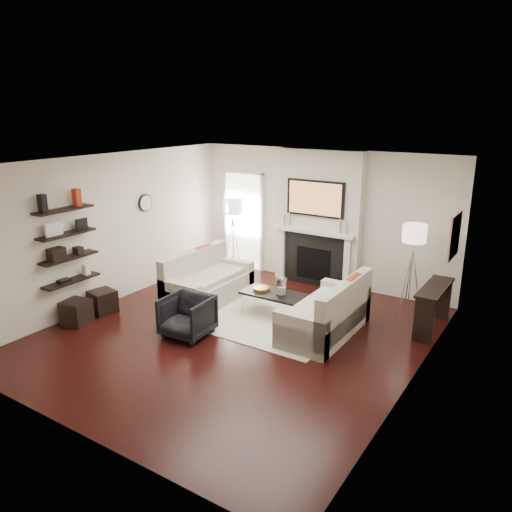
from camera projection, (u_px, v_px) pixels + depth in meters
The scene contains 71 objects.
room_envelope at pixel (235, 253), 7.54m from camera, with size 6.00×6.00×6.00m.
chimney_breast at pixel (318, 219), 9.86m from camera, with size 1.80×0.25×2.70m, color silver.
fireplace_surround at pixel (314, 260), 9.99m from camera, with size 1.30×0.02×1.04m, color black.
firebox at pixel (314, 264), 10.00m from camera, with size 0.75×0.02×0.65m, color black.
mantel_pilaster_l at pixel (282, 254), 10.33m from camera, with size 0.12×0.08×1.10m, color white.
mantel_pilaster_r at pixel (347, 265), 9.58m from camera, with size 0.12×0.08×1.10m, color white.
mantel_shelf at pixel (314, 232), 9.77m from camera, with size 1.70×0.18×0.07m, color white.
tv_body at pixel (315, 198), 9.61m from camera, with size 1.20×0.06×0.70m, color black.
tv_screen at pixel (315, 199), 9.58m from camera, with size 1.10×0.01×0.62m, color #BF723F.
candlestick_l_tall at pixel (290, 219), 10.02m from camera, with size 0.04×0.04×0.30m, color silver.
candlestick_l_short at pixel (284, 220), 10.09m from camera, with size 0.04×0.04×0.24m, color silver.
candlestick_r_tall at pixel (340, 226), 9.44m from camera, with size 0.04×0.04×0.30m, color silver.
candlestick_r_short at pixel (347, 228), 9.39m from camera, with size 0.04×0.04×0.24m, color silver.
hallway_panel at pixel (244, 221), 10.99m from camera, with size 0.90×0.02×2.10m, color white.
door_trim_l at pixel (226, 219), 11.22m from camera, with size 0.06×0.06×2.16m, color white.
door_trim_r at pixel (262, 224), 10.72m from camera, with size 0.06×0.06×2.16m, color white.
door_trim_top at pixel (243, 172), 10.66m from camera, with size 1.02×0.06×0.06m, color white.
rug at pixel (265, 318), 8.51m from camera, with size 2.60×2.00×0.01m, color #EBE6C0.
loveseat_left_base at pixel (209, 290), 9.25m from camera, with size 0.85×1.80×0.42m, color beige.
loveseat_left_back at pixel (194, 271), 9.33m from camera, with size 0.18×1.80×0.80m, color beige.
loveseat_left_arm_n at pixel (180, 299), 8.57m from camera, with size 0.85×0.18×0.60m, color beige.
loveseat_left_arm_s at pixel (234, 274), 9.88m from camera, with size 0.85×0.18×0.60m, color beige.
loveseat_left_cushion at pixel (211, 277), 9.15m from camera, with size 0.63×1.44×0.10m, color beige.
pillow_left_orange at pixel (204, 257), 9.52m from camera, with size 0.10×0.42×0.42m, color #A02B13.
pillow_left_charcoal at pixel (183, 265), 9.04m from camera, with size 0.10×0.40×0.40m, color black.
loveseat_right_base at pixel (324, 321), 7.90m from camera, with size 0.85×1.80×0.42m, color beige.
loveseat_right_back at pixel (345, 307), 7.64m from camera, with size 0.18×1.80×0.80m, color beige.
loveseat_right_arm_n at pixel (301, 335), 7.23m from camera, with size 0.85×0.18×0.60m, color beige.
loveseat_right_arm_s at pixel (345, 300), 8.53m from camera, with size 0.85×0.18×0.60m, color beige.
loveseat_right_cushion at pixel (322, 305), 7.86m from camera, with size 0.63×1.44×0.10m, color beige.
pillow_right_orange at pixel (353, 289), 7.82m from camera, with size 0.10×0.42×0.42m, color #A02B13.
pillow_right_charcoal at pixel (338, 301), 7.34m from camera, with size 0.10×0.40×0.40m, color black.
coffee_table at pixel (274, 294), 8.53m from camera, with size 1.10×0.55×0.04m, color black.
coffee_leg_nw at pixel (242, 303), 8.67m from camera, with size 0.02×0.02×0.38m, color silver.
coffee_leg_ne at pixel (293, 316), 8.15m from camera, with size 0.02×0.02×0.38m, color silver.
coffee_leg_sw at pixel (256, 296), 9.02m from camera, with size 0.02×0.02×0.38m, color silver.
coffee_leg_se at pixel (305, 307), 8.51m from camera, with size 0.02×0.02×0.38m, color silver.
hurricane_glass at pixel (281, 287), 8.40m from camera, with size 0.18×0.18×0.32m, color white.
hurricane_candle at pixel (281, 290), 8.42m from camera, with size 0.09×0.09×0.14m, color white.
copper_bowl at pixel (261, 289), 8.64m from camera, with size 0.28×0.28×0.05m, color #C47920.
armchair at pixel (187, 314), 7.79m from camera, with size 0.70×0.65×0.72m, color black.
lamp_left_post at pixel (233, 245), 10.78m from camera, with size 0.02×0.02×1.20m, color silver.
lamp_left_shade at pixel (233, 207), 10.53m from camera, with size 0.40×0.40×0.30m, color white.
lamp_left_leg_a at pixel (237, 246), 10.72m from camera, with size 0.02×0.02×1.25m, color silver.
lamp_left_leg_b at pixel (234, 244), 10.88m from camera, with size 0.02×0.02×1.25m, color silver.
lamp_left_leg_c at pixel (228, 246), 10.73m from camera, with size 0.02×0.02×1.25m, color silver.
lamp_right_post at pixel (410, 281), 8.55m from camera, with size 0.02×0.02×1.20m, color silver.
lamp_right_shade at pixel (415, 233), 8.31m from camera, with size 0.40×0.40×0.30m, color white.
lamp_right_leg_a at pixel (417, 282), 8.49m from camera, with size 0.02×0.02×1.25m, color silver.
lamp_right_leg_b at pixel (409, 279), 8.66m from camera, with size 0.02×0.02×1.25m, color silver.
lamp_right_leg_c at pixel (405, 282), 8.50m from camera, with size 0.02×0.02×1.25m, color silver.
console_top at pixel (435, 288), 7.88m from camera, with size 0.35×1.20×0.04m, color black.
console_leg_n at pixel (424, 321), 7.54m from camera, with size 0.30×0.04×0.71m, color black.
console_leg_s at pixel (441, 299), 8.43m from camera, with size 0.30×0.04×0.71m, color black.
wall_art at pixel (455, 236), 7.72m from camera, with size 0.03×0.70×0.70m, color tan.
shelf_bottom at pixel (72, 281), 8.28m from camera, with size 0.25×1.00×0.04m, color black.
shelf_lower at pixel (69, 258), 8.17m from camera, with size 0.25×1.00×0.04m, color black.
shelf_upper at pixel (66, 234), 8.05m from camera, with size 0.25×1.00×0.04m, color black.
shelf_top at pixel (64, 210), 7.94m from camera, with size 0.25×1.00×0.04m, color black.
decor_magfile_a at pixel (42, 203), 7.60m from camera, with size 0.12×0.10×0.28m, color black.
decor_magfile_b at pixel (77, 197), 8.11m from camera, with size 0.12×0.10×0.28m, color #A02B13.
decor_frame_a at pixel (54, 229), 7.84m from camera, with size 0.04×0.30×0.22m, color white.
decor_frame_b at pixel (82, 224), 8.27m from camera, with size 0.04×0.22×0.18m, color black.
decor_wine_rack at pixel (56, 254), 7.96m from camera, with size 0.18×0.25×0.20m, color black.
decor_box_small at pixel (78, 250), 8.30m from camera, with size 0.15×0.12×0.12m, color black.
decor_books at pixel (64, 281), 8.15m from camera, with size 0.14×0.20×0.05m, color black.
decor_box_tall at pixel (86, 270), 8.50m from camera, with size 0.10×0.10×0.18m, color white.
clock_rim at pixel (145, 203), 9.58m from camera, with size 0.34×0.34×0.04m, color black.
clock_face at pixel (146, 203), 9.57m from camera, with size 0.29×0.29×0.01m, color white.
ottoman_near at pixel (103, 302), 8.73m from camera, with size 0.40×0.40×0.40m, color black.
ottoman_far at pixel (76, 312), 8.28m from camera, with size 0.40×0.40×0.40m, color black.
Camera 1 is at (4.19, -5.91, 3.46)m, focal length 35.00 mm.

